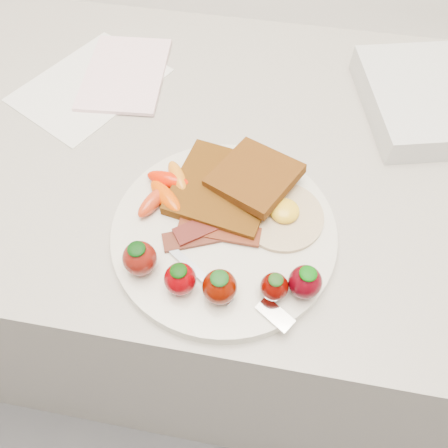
# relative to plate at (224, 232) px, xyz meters

# --- Properties ---
(counter) EXTENTS (2.00, 0.60, 0.90)m
(counter) POSITION_rel_plate_xyz_m (0.02, 0.15, -0.46)
(counter) COLOR gray
(counter) RESTS_ON ground
(plate) EXTENTS (0.27, 0.27, 0.02)m
(plate) POSITION_rel_plate_xyz_m (0.00, 0.00, 0.00)
(plate) COLOR beige
(plate) RESTS_ON counter
(toast_lower) EXTENTS (0.14, 0.14, 0.01)m
(toast_lower) POSITION_rel_plate_xyz_m (-0.01, 0.05, 0.02)
(toast_lower) COLOR #341F03
(toast_lower) RESTS_ON plate
(toast_upper) EXTENTS (0.12, 0.12, 0.02)m
(toast_upper) POSITION_rel_plate_xyz_m (0.03, 0.07, 0.03)
(toast_upper) COLOR #341609
(toast_upper) RESTS_ON toast_lower
(fried_egg) EXTENTS (0.13, 0.13, 0.02)m
(fried_egg) POSITION_rel_plate_xyz_m (0.07, 0.03, 0.01)
(fried_egg) COLOR beige
(fried_egg) RESTS_ON plate
(bacon_strips) EXTENTS (0.12, 0.09, 0.01)m
(bacon_strips) POSITION_rel_plate_xyz_m (-0.01, -0.01, 0.01)
(bacon_strips) COLOR #481D0C
(bacon_strips) RESTS_ON plate
(baby_carrots) EXTENTS (0.06, 0.10, 0.02)m
(baby_carrots) POSITION_rel_plate_xyz_m (-0.08, 0.04, 0.02)
(baby_carrots) COLOR red
(baby_carrots) RESTS_ON plate
(strawberries) EXTENTS (0.22, 0.06, 0.05)m
(strawberries) POSITION_rel_plate_xyz_m (0.01, -0.07, 0.03)
(strawberries) COLOR #60110A
(strawberries) RESTS_ON plate
(fork) EXTENTS (0.16, 0.08, 0.00)m
(fork) POSITION_rel_plate_xyz_m (0.02, -0.08, 0.01)
(fork) COLOR silver
(fork) RESTS_ON plate
(paper_sheet) EXTENTS (0.24, 0.27, 0.00)m
(paper_sheet) POSITION_rel_plate_xyz_m (-0.26, 0.23, -0.01)
(paper_sheet) COLOR white
(paper_sheet) RESTS_ON counter
(notepad) EXTENTS (0.14, 0.19, 0.01)m
(notepad) POSITION_rel_plate_xyz_m (-0.21, 0.27, -0.00)
(notepad) COLOR #FDCFD6
(notepad) RESTS_ON paper_sheet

